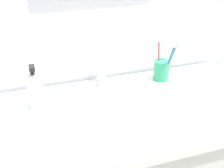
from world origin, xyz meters
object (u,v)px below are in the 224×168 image
(soap_dispenser, at_px, (36,92))
(toothbrush_blue, at_px, (170,59))
(toothbrush_red, at_px, (159,55))
(toothbrush_cup, at_px, (161,70))
(toothbrush_green, at_px, (172,57))
(faucet, at_px, (101,72))
(toothbrush_white, at_px, (167,56))

(soap_dispenser, bearing_deg, toothbrush_blue, 3.06)
(toothbrush_red, bearing_deg, toothbrush_cup, -66.73)
(toothbrush_red, distance_m, toothbrush_green, 0.06)
(faucet, height_order, toothbrush_red, toothbrush_red)
(toothbrush_cup, xyz_separation_m, toothbrush_white, (0.02, 0.00, 0.06))
(toothbrush_blue, bearing_deg, soap_dispenser, -176.94)
(faucet, xyz_separation_m, toothbrush_white, (0.30, -0.04, 0.05))
(toothbrush_cup, xyz_separation_m, soap_dispenser, (-0.55, -0.06, 0.03))
(soap_dispenser, bearing_deg, toothbrush_white, 6.59)
(toothbrush_white, distance_m, toothbrush_green, 0.04)
(toothbrush_red, bearing_deg, toothbrush_blue, -65.05)
(faucet, distance_m, toothbrush_green, 0.31)
(toothbrush_white, xyz_separation_m, toothbrush_red, (-0.03, 0.02, 0.00))
(toothbrush_cup, height_order, soap_dispenser, soap_dispenser)
(faucet, bearing_deg, toothbrush_cup, -8.08)
(toothbrush_blue, bearing_deg, toothbrush_green, -2.23)
(toothbrush_blue, xyz_separation_m, toothbrush_white, (0.01, 0.04, -0.00))
(soap_dispenser, bearing_deg, toothbrush_cup, 6.53)
(toothbrush_blue, height_order, soap_dispenser, toothbrush_blue)
(toothbrush_blue, xyz_separation_m, toothbrush_green, (0.01, -0.00, 0.01))
(toothbrush_green, bearing_deg, toothbrush_blue, 177.77)
(faucet, xyz_separation_m, toothbrush_blue, (0.29, -0.07, 0.06))
(toothbrush_red, height_order, toothbrush_green, toothbrush_green)
(soap_dispenser, bearing_deg, faucet, 20.05)
(toothbrush_cup, xyz_separation_m, toothbrush_green, (0.02, -0.03, 0.08))
(toothbrush_cup, distance_m, toothbrush_red, 0.07)
(toothbrush_blue, xyz_separation_m, soap_dispenser, (-0.57, -0.03, -0.04))
(toothbrush_green, bearing_deg, toothbrush_cup, 126.35)
(toothbrush_red, relative_size, soap_dispenser, 1.05)
(toothbrush_green, bearing_deg, toothbrush_red, 121.66)
(faucet, bearing_deg, toothbrush_blue, -13.91)
(faucet, distance_m, soap_dispenser, 0.30)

